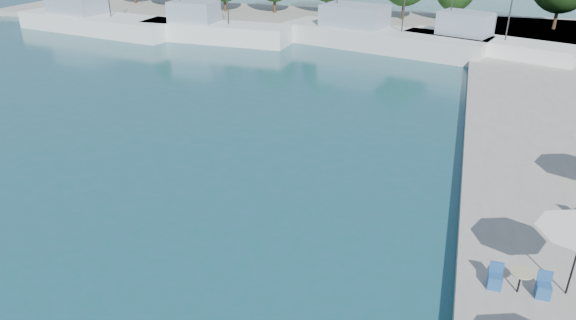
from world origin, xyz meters
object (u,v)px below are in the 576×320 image
(trawler_01, at_px, (95,22))
(trawler_04, at_px, (482,46))
(trawler_02, at_px, (212,30))
(trawler_03, at_px, (376,36))

(trawler_01, height_order, trawler_04, same)
(trawler_02, relative_size, trawler_03, 0.76)
(trawler_04, bearing_deg, trawler_03, -165.38)
(trawler_01, relative_size, trawler_04, 1.35)
(trawler_03, bearing_deg, trawler_04, 9.16)
(trawler_02, relative_size, trawler_04, 1.02)
(trawler_02, xyz_separation_m, trawler_03, (16.30, 2.23, -0.00))
(trawler_01, distance_m, trawler_02, 14.26)
(trawler_03, bearing_deg, trawler_01, -161.43)
(trawler_02, height_order, trawler_03, same)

